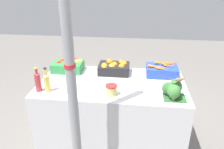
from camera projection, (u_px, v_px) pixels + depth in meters
name	position (u px, v px, depth m)	size (l,w,h in m)	color
ground_plane	(112.00, 140.00, 2.86)	(10.00, 10.00, 0.00)	slate
market_table	(112.00, 113.00, 2.68)	(1.66, 0.89, 0.85)	silver
support_pole	(71.00, 79.00, 1.70)	(0.09, 0.09, 2.47)	gray
apple_crate	(68.00, 66.00, 2.78)	(0.37, 0.26, 0.15)	#2D8442
orange_crate	(114.00, 68.00, 2.71)	(0.37, 0.26, 0.16)	black
carrot_crate	(162.00, 70.00, 2.65)	(0.37, 0.28, 0.15)	#2847B7
broccoli_pile	(173.00, 89.00, 2.16)	(0.23, 0.22, 0.19)	#2D602D
juice_bottle_ruby	(38.00, 81.00, 2.27)	(0.06, 0.06, 0.27)	#B2333D
juice_bottle_golden	(47.00, 82.00, 2.26)	(0.06, 0.06, 0.27)	gold
pickle_jar	(111.00, 90.00, 2.22)	(0.12, 0.12, 0.11)	#D1CC75
sparrow_bird	(179.00, 80.00, 2.08)	(0.13, 0.05, 0.05)	#4C3D2D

